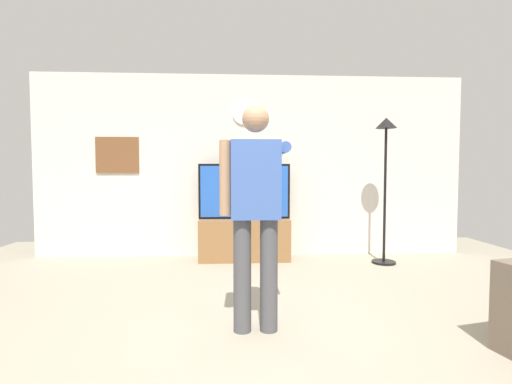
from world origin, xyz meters
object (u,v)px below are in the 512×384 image
(television, at_px, (244,191))
(framed_picture, at_px, (117,155))
(wall_clock, at_px, (244,113))
(floor_lamp, at_px, (386,160))
(tv_stand, at_px, (245,240))
(person_standing_nearer_lamp, at_px, (256,205))

(television, bearing_deg, framed_picture, 172.37)
(television, height_order, wall_clock, wall_clock)
(framed_picture, bearing_deg, floor_lamp, -9.03)
(wall_clock, height_order, framed_picture, wall_clock)
(tv_stand, distance_m, television, 0.69)
(tv_stand, xyz_separation_m, person_standing_nearer_lamp, (0.03, -2.38, 0.71))
(person_standing_nearer_lamp, bearing_deg, tv_stand, 90.71)
(television, height_order, floor_lamp, floor_lamp)
(tv_stand, relative_size, floor_lamp, 0.64)
(tv_stand, height_order, framed_picture, framed_picture)
(floor_lamp, bearing_deg, television, 169.63)
(framed_picture, bearing_deg, person_standing_nearer_lamp, -54.81)
(television, bearing_deg, floor_lamp, -10.37)
(wall_clock, xyz_separation_m, framed_picture, (-1.86, 0.00, -0.62))
(tv_stand, xyz_separation_m, television, (0.00, 0.05, 0.69))
(television, distance_m, framed_picture, 1.94)
(tv_stand, xyz_separation_m, framed_picture, (-1.86, 0.30, 1.22))
(floor_lamp, xyz_separation_m, person_standing_nearer_lamp, (-1.89, -2.07, -0.42))
(framed_picture, bearing_deg, wall_clock, -0.15)
(tv_stand, height_order, person_standing_nearer_lamp, person_standing_nearer_lamp)
(framed_picture, bearing_deg, television, -7.63)
(floor_lamp, distance_m, person_standing_nearer_lamp, 2.83)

